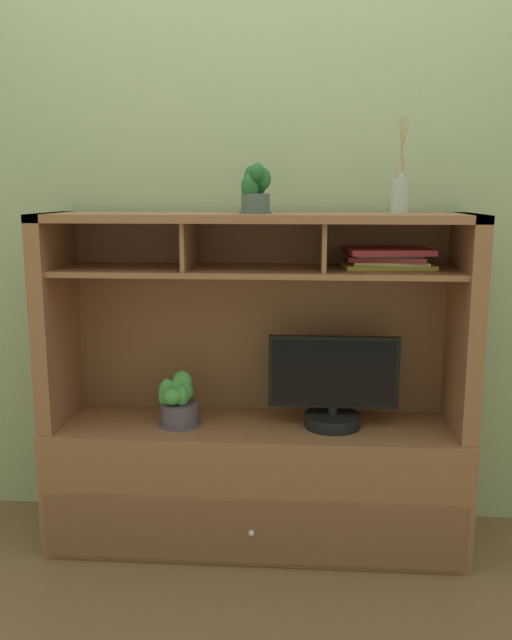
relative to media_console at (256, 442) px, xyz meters
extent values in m
cube|color=brown|center=(0.00, -0.01, -0.41)|extent=(6.00, 6.00, 0.02)
cube|color=#9FAD84|center=(0.00, 0.24, 1.00)|extent=(6.00, 0.02, 2.80)
cube|color=#905A3C|center=(0.00, -0.01, -0.16)|extent=(1.60, 0.43, 0.48)
cube|color=brown|center=(0.00, -0.23, -0.26)|extent=(1.53, 0.01, 0.25)
sphere|color=silver|center=(0.00, -0.24, -0.26)|extent=(0.02, 0.02, 0.02)
cube|color=#905A3C|center=(-0.77, -0.01, 0.48)|extent=(0.06, 0.39, 0.80)
cube|color=#905A3C|center=(0.77, -0.01, 0.48)|extent=(0.06, 0.39, 0.80)
cube|color=brown|center=(0.00, 0.18, 0.47)|extent=(1.54, 0.02, 0.77)
cube|color=#905A3C|center=(0.00, -0.01, 0.87)|extent=(1.60, 0.39, 0.03)
cube|color=#905A3C|center=(0.00, -0.01, 0.67)|extent=(1.48, 0.35, 0.02)
cube|color=#905A3C|center=(-0.25, -0.01, 0.77)|extent=(0.02, 0.33, 0.17)
cube|color=#905A3C|center=(0.25, -0.01, 0.77)|extent=(0.02, 0.33, 0.17)
cylinder|color=black|center=(0.29, -0.02, 0.10)|extent=(0.22, 0.22, 0.05)
cylinder|color=black|center=(0.29, -0.02, 0.14)|extent=(0.04, 0.04, 0.03)
cube|color=black|center=(0.29, -0.02, 0.29)|extent=(0.49, 0.03, 0.27)
cube|color=black|center=(0.29, -0.04, 0.29)|extent=(0.46, 0.00, 0.24)
cylinder|color=#534656|center=(-0.29, -0.04, 0.12)|extent=(0.14, 0.14, 0.08)
cylinder|color=#534656|center=(-0.29, -0.04, 0.08)|extent=(0.17, 0.17, 0.01)
ellipsoid|color=#4A9B48|center=(-0.27, -0.04, 0.21)|extent=(0.06, 0.06, 0.08)
ellipsoid|color=#4A9B48|center=(-0.28, -0.02, 0.24)|extent=(0.08, 0.06, 0.09)
ellipsoid|color=#4A9B48|center=(-0.30, -0.03, 0.23)|extent=(0.06, 0.07, 0.07)
ellipsoid|color=#4A9B48|center=(-0.34, -0.04, 0.20)|extent=(0.07, 0.05, 0.13)
ellipsoid|color=#4A9B48|center=(-0.31, -0.08, 0.20)|extent=(0.08, 0.06, 0.07)
ellipsoid|color=#4A9B48|center=(-0.28, -0.06, 0.20)|extent=(0.06, 0.06, 0.08)
cube|color=gold|center=(0.49, 0.03, 0.69)|extent=(0.34, 0.21, 0.02)
cube|color=beige|center=(0.50, 0.03, 0.70)|extent=(0.28, 0.18, 0.01)
cube|color=#AF3331|center=(0.48, 0.03, 0.72)|extent=(0.29, 0.19, 0.02)
cube|color=#645A62|center=(0.48, 0.03, 0.73)|extent=(0.25, 0.18, 0.01)
cube|color=#9F2B38|center=(0.49, 0.03, 0.75)|extent=(0.32, 0.26, 0.02)
cylinder|color=#A9AFA9|center=(0.52, 0.01, 0.95)|extent=(0.07, 0.07, 0.12)
cylinder|color=#A9AFA9|center=(0.52, 0.01, 1.02)|extent=(0.03, 0.03, 0.02)
cylinder|color=tan|center=(0.52, 0.01, 1.12)|extent=(0.00, 0.04, 0.21)
cylinder|color=tan|center=(0.52, 0.01, 1.12)|extent=(0.04, 0.03, 0.21)
cylinder|color=tan|center=(0.52, 0.01, 1.12)|extent=(0.05, 0.01, 0.21)
cylinder|color=tan|center=(0.52, 0.01, 1.12)|extent=(0.02, 0.04, 0.21)
cylinder|color=tan|center=(0.52, 0.00, 1.12)|extent=(0.01, 0.02, 0.21)
cylinder|color=tan|center=(0.52, 0.00, 1.12)|extent=(0.04, 0.01, 0.21)
cylinder|color=tan|center=(0.52, 0.00, 1.12)|extent=(0.02, 0.02, 0.21)
cylinder|color=#48554F|center=(0.00, -0.03, 0.92)|extent=(0.10, 0.10, 0.07)
cylinder|color=#48554F|center=(0.00, -0.03, 0.89)|extent=(0.12, 0.12, 0.01)
ellipsoid|color=#225D2F|center=(0.03, -0.04, 1.01)|extent=(0.05, 0.05, 0.08)
ellipsoid|color=#225D2F|center=(0.01, 0.00, 0.99)|extent=(0.05, 0.08, 0.08)
ellipsoid|color=#225D2F|center=(-0.02, -0.01, 1.00)|extent=(0.05, 0.04, 0.10)
ellipsoid|color=#225D2F|center=(-0.02, -0.05, 0.98)|extent=(0.06, 0.07, 0.09)
ellipsoid|color=#225D2F|center=(0.01, -0.05, 1.03)|extent=(0.05, 0.08, 0.07)
camera|label=1|loc=(0.17, -2.43, 0.96)|focal=36.97mm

